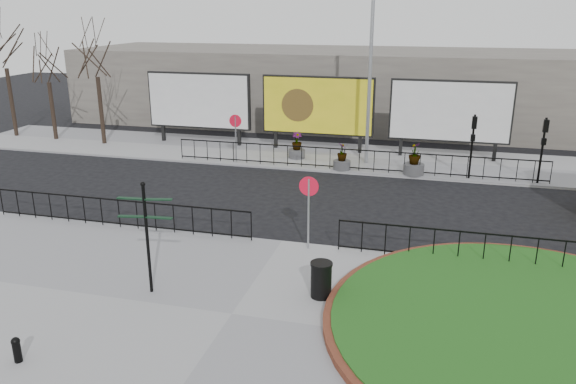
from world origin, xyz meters
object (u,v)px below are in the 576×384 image
(bollard, at_px, (17,348))
(planter_b, at_px, (342,160))
(billboard_mid, at_px, (318,106))
(planter_c, at_px, (414,163))
(litter_bin, at_px, (321,279))
(planter_a, at_px, (297,148))
(lamp_post, at_px, (370,70))
(fingerpost_sign, at_px, (146,227))

(bollard, distance_m, planter_b, 18.11)
(billboard_mid, xyz_separation_m, planter_c, (5.46, -3.57, -1.91))
(bollard, xyz_separation_m, litter_bin, (5.98, 4.66, 0.18))
(planter_a, height_order, planter_b, planter_a)
(bollard, height_order, planter_b, planter_b)
(lamp_post, relative_size, litter_bin, 9.08)
(planter_b, bearing_deg, fingerpost_sign, -102.62)
(lamp_post, height_order, planter_b, lamp_post)
(lamp_post, bearing_deg, billboard_mid, 146.75)
(lamp_post, distance_m, litter_bin, 15.10)
(fingerpost_sign, height_order, planter_a, fingerpost_sign)
(litter_bin, height_order, planter_b, planter_b)
(lamp_post, distance_m, planter_c, 5.07)
(lamp_post, xyz_separation_m, bollard, (-5.43, -19.16, -4.37))
(billboard_mid, bearing_deg, planter_c, -33.17)
(planter_b, height_order, planter_c, planter_c)
(lamp_post, bearing_deg, planter_c, -33.07)
(planter_c, bearing_deg, bollard, -114.19)
(lamp_post, xyz_separation_m, planter_c, (2.46, -1.60, -4.14))
(planter_b, bearing_deg, billboard_mid, 119.23)
(lamp_post, xyz_separation_m, planter_a, (-3.69, -0.00, -4.19))
(bollard, bearing_deg, planter_c, 65.81)
(fingerpost_sign, xyz_separation_m, litter_bin, (4.65, 0.92, -1.43))
(lamp_post, relative_size, planter_b, 7.01)
(planter_a, relative_size, planter_b, 1.05)
(planter_c, bearing_deg, planter_b, 180.00)
(billboard_mid, height_order, fingerpost_sign, billboard_mid)
(billboard_mid, xyz_separation_m, planter_a, (-0.68, -1.97, -1.96))
(planter_a, bearing_deg, planter_c, -14.60)
(litter_bin, relative_size, planter_a, 0.73)
(litter_bin, distance_m, planter_c, 13.04)
(lamp_post, bearing_deg, planter_b, -122.22)
(bollard, relative_size, planter_b, 0.47)
(litter_bin, bearing_deg, fingerpost_sign, -168.84)
(lamp_post, distance_m, planter_a, 5.58)
(billboard_mid, relative_size, planter_b, 4.71)
(lamp_post, bearing_deg, bollard, -105.83)
(bollard, bearing_deg, litter_bin, 37.93)
(billboard_mid, bearing_deg, bollard, -96.54)
(litter_bin, bearing_deg, planter_c, 81.58)
(billboard_mid, distance_m, planter_b, 4.55)
(bollard, height_order, planter_c, planter_c)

